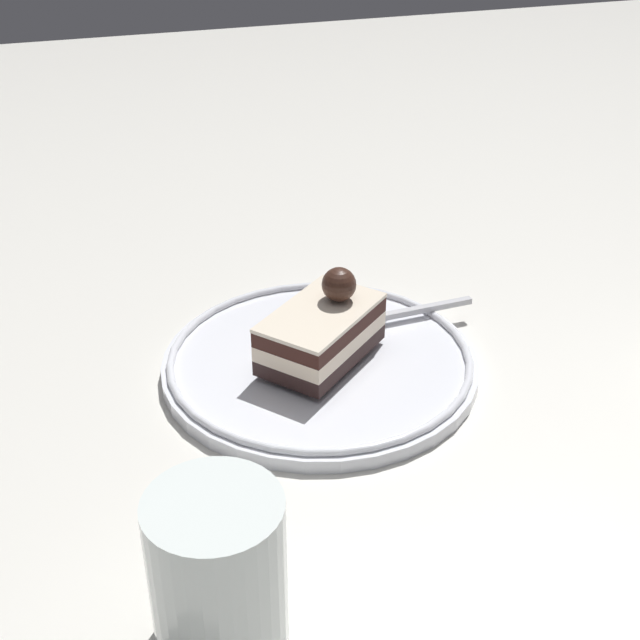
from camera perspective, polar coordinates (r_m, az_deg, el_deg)
The scene contains 5 objects.
ground_plane at distance 0.66m, azimuth 1.95°, elevation -3.93°, with size 2.40×2.40×0.00m, color silver.
dessert_plate at distance 0.67m, azimuth 0.00°, elevation -2.79°, with size 0.24×0.24×0.02m.
cake_slice at distance 0.65m, azimuth 0.12°, elevation -0.65°, with size 0.11×0.11×0.07m.
fork at distance 0.71m, azimuth 5.10°, elevation 0.40°, with size 0.01×0.13×0.00m.
drink_glass_near at distance 0.46m, azimuth -6.66°, elevation -16.71°, with size 0.07×0.07×0.09m.
Camera 1 is at (0.51, -0.19, 0.38)m, focal length 48.68 mm.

